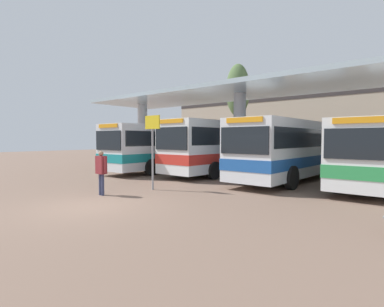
{
  "coord_description": "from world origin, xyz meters",
  "views": [
    {
      "loc": [
        9.09,
        -5.61,
        2.29
      ],
      "look_at": [
        0.0,
        5.4,
        1.6
      ],
      "focal_mm": 28.0,
      "sensor_mm": 36.0,
      "label": 1
    }
  ],
  "objects_px": {
    "transit_bus_center_bay": "(230,145)",
    "info_sign_platform": "(152,137)",
    "transit_bus_far_right_bay": "(380,150)",
    "pedestrian_waiting": "(101,168)",
    "poplar_tree_behind_right": "(238,92)",
    "transit_bus_right_bay": "(294,147)",
    "transit_bus_left_bay": "(175,146)"
  },
  "relations": [
    {
      "from": "transit_bus_left_bay",
      "to": "pedestrian_waiting",
      "type": "distance_m",
      "value": 10.52
    },
    {
      "from": "pedestrian_waiting",
      "to": "transit_bus_center_bay",
      "type": "bearing_deg",
      "value": 94.58
    },
    {
      "from": "transit_bus_center_bay",
      "to": "transit_bus_right_bay",
      "type": "xyz_separation_m",
      "value": [
        4.72,
        -0.7,
        -0.07
      ]
    },
    {
      "from": "transit_bus_left_bay",
      "to": "transit_bus_center_bay",
      "type": "height_order",
      "value": "transit_bus_center_bay"
    },
    {
      "from": "info_sign_platform",
      "to": "pedestrian_waiting",
      "type": "height_order",
      "value": "info_sign_platform"
    },
    {
      "from": "transit_bus_far_right_bay",
      "to": "pedestrian_waiting",
      "type": "relative_size",
      "value": 6.22
    },
    {
      "from": "transit_bus_center_bay",
      "to": "poplar_tree_behind_right",
      "type": "relative_size",
      "value": 1.2
    },
    {
      "from": "transit_bus_center_bay",
      "to": "transit_bus_far_right_bay",
      "type": "bearing_deg",
      "value": -178.2
    },
    {
      "from": "transit_bus_far_right_bay",
      "to": "info_sign_platform",
      "type": "bearing_deg",
      "value": 45.97
    },
    {
      "from": "transit_bus_center_bay",
      "to": "poplar_tree_behind_right",
      "type": "distance_m",
      "value": 10.16
    },
    {
      "from": "transit_bus_right_bay",
      "to": "transit_bus_left_bay",
      "type": "bearing_deg",
      "value": 2.87
    },
    {
      "from": "transit_bus_right_bay",
      "to": "info_sign_platform",
      "type": "bearing_deg",
      "value": 65.04
    },
    {
      "from": "transit_bus_left_bay",
      "to": "transit_bus_far_right_bay",
      "type": "height_order",
      "value": "transit_bus_left_bay"
    },
    {
      "from": "transit_bus_left_bay",
      "to": "transit_bus_far_right_bay",
      "type": "xyz_separation_m",
      "value": [
        12.94,
        0.96,
        -0.07
      ]
    },
    {
      "from": "poplar_tree_behind_right",
      "to": "info_sign_platform",
      "type": "bearing_deg",
      "value": -72.1
    },
    {
      "from": "info_sign_platform",
      "to": "pedestrian_waiting",
      "type": "xyz_separation_m",
      "value": [
        -0.63,
        -2.24,
        -1.26
      ]
    },
    {
      "from": "transit_bus_left_bay",
      "to": "transit_bus_far_right_bay",
      "type": "distance_m",
      "value": 12.98
    },
    {
      "from": "transit_bus_center_bay",
      "to": "pedestrian_waiting",
      "type": "distance_m",
      "value": 10.42
    },
    {
      "from": "transit_bus_right_bay",
      "to": "info_sign_platform",
      "type": "xyz_separation_m",
      "value": [
        -3.65,
        -7.43,
        0.54
      ]
    },
    {
      "from": "transit_bus_far_right_bay",
      "to": "pedestrian_waiting",
      "type": "bearing_deg",
      "value": 50.62
    },
    {
      "from": "info_sign_platform",
      "to": "poplar_tree_behind_right",
      "type": "bearing_deg",
      "value": 107.9
    },
    {
      "from": "transit_bus_left_bay",
      "to": "pedestrian_waiting",
      "type": "relative_size",
      "value": 6.6
    },
    {
      "from": "transit_bus_center_bay",
      "to": "transit_bus_left_bay",
      "type": "bearing_deg",
      "value": 14.67
    },
    {
      "from": "poplar_tree_behind_right",
      "to": "transit_bus_left_bay",
      "type": "bearing_deg",
      "value": -90.63
    },
    {
      "from": "transit_bus_center_bay",
      "to": "info_sign_platform",
      "type": "bearing_deg",
      "value": 99.24
    },
    {
      "from": "transit_bus_center_bay",
      "to": "info_sign_platform",
      "type": "height_order",
      "value": "transit_bus_center_bay"
    },
    {
      "from": "pedestrian_waiting",
      "to": "poplar_tree_behind_right",
      "type": "bearing_deg",
      "value": 106.18
    },
    {
      "from": "transit_bus_right_bay",
      "to": "pedestrian_waiting",
      "type": "bearing_deg",
      "value": 67.31
    },
    {
      "from": "transit_bus_far_right_bay",
      "to": "transit_bus_right_bay",
      "type": "bearing_deg",
      "value": 9.19
    },
    {
      "from": "transit_bus_far_right_bay",
      "to": "transit_bus_center_bay",
      "type": "bearing_deg",
      "value": -0.69
    },
    {
      "from": "transit_bus_far_right_bay",
      "to": "poplar_tree_behind_right",
      "type": "distance_m",
      "value": 15.9
    },
    {
      "from": "transit_bus_far_right_bay",
      "to": "pedestrian_waiting",
      "type": "distance_m",
      "value": 13.31
    }
  ]
}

